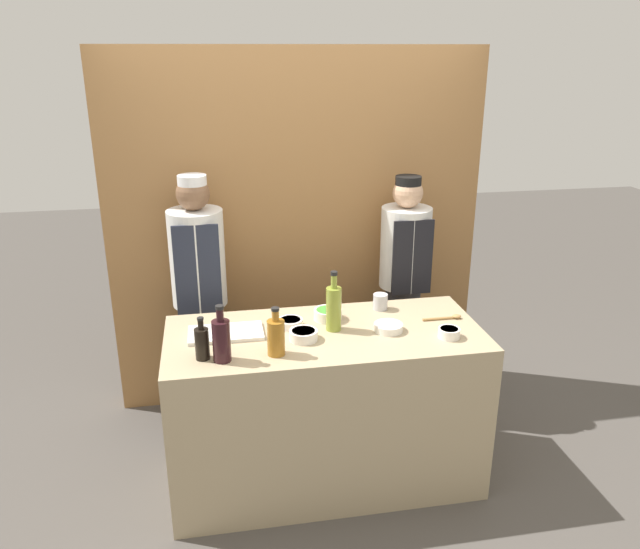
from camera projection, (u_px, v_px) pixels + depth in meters
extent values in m
plane|color=#4C4742|center=(325.00, 474.00, 3.70)|extent=(14.00, 14.00, 0.00)
cube|color=olive|center=(297.00, 231.00, 4.25)|extent=(2.50, 0.18, 2.40)
cube|color=tan|center=(325.00, 406.00, 3.54)|extent=(1.72, 0.76, 0.93)
cylinder|color=white|center=(388.00, 327.00, 3.39)|extent=(0.16, 0.16, 0.04)
cylinder|color=orange|center=(388.00, 325.00, 3.38)|extent=(0.13, 0.13, 0.01)
cylinder|color=white|center=(328.00, 314.00, 3.53)|extent=(0.16, 0.16, 0.06)
cylinder|color=green|center=(328.00, 311.00, 3.52)|extent=(0.13, 0.13, 0.02)
cylinder|color=white|center=(449.00, 333.00, 3.31)|extent=(0.12, 0.12, 0.05)
cylinder|color=yellow|center=(449.00, 330.00, 3.30)|extent=(0.10, 0.10, 0.02)
cylinder|color=white|center=(290.00, 323.00, 3.43)|extent=(0.14, 0.14, 0.05)
cylinder|color=brown|center=(290.00, 320.00, 3.43)|extent=(0.11, 0.11, 0.01)
cylinder|color=white|center=(303.00, 335.00, 3.28)|extent=(0.15, 0.15, 0.05)
cylinder|color=red|center=(303.00, 332.00, 3.28)|extent=(0.12, 0.12, 0.02)
cube|color=white|center=(226.00, 333.00, 3.35)|extent=(0.40, 0.22, 0.02)
cylinder|color=olive|center=(334.00, 309.00, 3.37)|extent=(0.08, 0.08, 0.24)
cylinder|color=olive|center=(334.00, 282.00, 3.32)|extent=(0.03, 0.03, 0.07)
cylinder|color=black|center=(334.00, 273.00, 3.30)|extent=(0.04, 0.04, 0.02)
cylinder|color=#9E661E|center=(276.00, 338.00, 3.11)|extent=(0.09, 0.09, 0.18)
cylinder|color=#9E661E|center=(275.00, 316.00, 3.06)|extent=(0.04, 0.04, 0.06)
cylinder|color=black|center=(275.00, 309.00, 3.05)|extent=(0.04, 0.04, 0.02)
cylinder|color=black|center=(222.00, 341.00, 3.04)|extent=(0.09, 0.09, 0.21)
cylinder|color=black|center=(220.00, 315.00, 2.99)|extent=(0.04, 0.04, 0.06)
cylinder|color=black|center=(219.00, 307.00, 2.98)|extent=(0.04, 0.04, 0.02)
cylinder|color=black|center=(202.00, 344.00, 3.07)|extent=(0.07, 0.07, 0.16)
cylinder|color=black|center=(201.00, 325.00, 3.03)|extent=(0.03, 0.03, 0.05)
cylinder|color=black|center=(200.00, 319.00, 3.02)|extent=(0.03, 0.03, 0.01)
cylinder|color=#B7B7BC|center=(380.00, 302.00, 3.66)|extent=(0.09, 0.09, 0.09)
cylinder|color=#B2844C|center=(438.00, 319.00, 3.53)|extent=(0.19, 0.02, 0.02)
ellipsoid|color=#B2844C|center=(457.00, 316.00, 3.55)|extent=(0.05, 0.04, 0.02)
cylinder|color=#28282D|center=(205.00, 363.00, 4.09)|extent=(0.24, 0.24, 0.86)
cylinder|color=silver|center=(197.00, 258.00, 3.84)|extent=(0.34, 0.34, 0.60)
cube|color=#232838|center=(198.00, 270.00, 3.70)|extent=(0.27, 0.02, 0.56)
sphere|color=brown|center=(193.00, 194.00, 3.70)|extent=(0.20, 0.20, 0.20)
cylinder|color=white|center=(192.00, 181.00, 3.68)|extent=(0.17, 0.17, 0.07)
cylinder|color=#28282D|center=(400.00, 345.00, 4.31)|extent=(0.23, 0.23, 0.89)
cylinder|color=silver|center=(405.00, 247.00, 4.07)|extent=(0.33, 0.33, 0.53)
cube|color=black|center=(412.00, 258.00, 3.93)|extent=(0.26, 0.02, 0.49)
sphere|color=tan|center=(408.00, 193.00, 3.95)|extent=(0.19, 0.19, 0.19)
cylinder|color=black|center=(408.00, 181.00, 3.92)|extent=(0.16, 0.16, 0.07)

